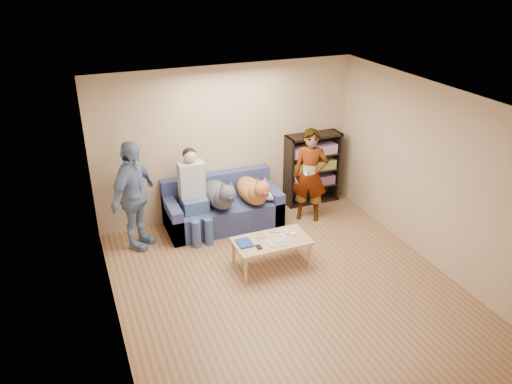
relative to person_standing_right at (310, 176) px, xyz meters
name	(u,v)px	position (x,y,z in m)	size (l,w,h in m)	color
ground	(289,289)	(-1.20, -1.74, -0.80)	(5.00, 5.00, 0.00)	brown
ceiling	(295,104)	(-1.20, -1.74, 1.80)	(5.00, 5.00, 0.00)	white
wall_back	(227,142)	(-1.20, 0.76, 0.50)	(4.50, 4.50, 0.00)	tan
wall_front	(420,330)	(-1.20, -4.24, 0.50)	(4.50, 4.50, 0.00)	tan
wall_left	(108,239)	(-3.45, -1.74, 0.50)	(5.00, 5.00, 0.00)	tan
wall_right	(435,178)	(1.05, -1.74, 0.50)	(5.00, 5.00, 0.00)	tan
blanket	(272,195)	(-0.64, 0.14, -0.31)	(0.40, 0.34, 0.14)	#ABABB0
person_standing_right	(310,176)	(0.00, 0.00, 0.00)	(0.59, 0.39, 1.61)	gray
person_standing_left	(134,196)	(-2.90, 0.18, 0.06)	(1.02, 0.42, 1.73)	#6E8DB0
held_controller	(305,174)	(-0.20, -0.20, 0.15)	(0.04, 0.11, 0.03)	white
notebook_blue	(245,243)	(-1.58, -1.04, -0.37)	(0.20, 0.26, 0.03)	navy
papers	(278,242)	(-1.13, -1.19, -0.38)	(0.26, 0.20, 0.01)	beige
magazine	(279,240)	(-1.10, -1.17, -0.36)	(0.22, 0.17, 0.01)	#AA9F88
camera_silver	(261,236)	(-1.30, -0.97, -0.36)	(0.11, 0.06, 0.05)	silver
controller_a	(286,232)	(-0.90, -0.99, -0.37)	(0.04, 0.13, 0.03)	silver
controller_b	(293,234)	(-0.82, -1.07, -0.37)	(0.09, 0.06, 0.03)	white
headphone_cup_a	(285,237)	(-0.98, -1.11, -0.37)	(0.07, 0.07, 0.02)	silver
headphone_cup_b	(282,235)	(-0.98, -1.03, -0.37)	(0.07, 0.07, 0.02)	silver
pen_orange	(275,245)	(-1.20, -1.25, -0.38)	(0.01, 0.01, 0.14)	#D5591E
pen_black	(274,232)	(-1.06, -0.91, -0.38)	(0.01, 0.01, 0.14)	black
wallet	(259,247)	(-1.43, -1.21, -0.38)	(0.07, 0.12, 0.01)	black
sofa	(222,209)	(-1.45, 0.36, -0.52)	(1.90, 0.85, 0.82)	#515B93
person_seated	(193,190)	(-1.96, 0.23, -0.03)	(0.40, 0.73, 1.47)	#446997
dog_gray	(220,195)	(-1.54, 0.18, -0.16)	(0.43, 1.26, 0.62)	#4E5059
dog_tan	(253,191)	(-0.98, 0.13, -0.16)	(0.42, 1.17, 0.61)	#A85833
coffee_table	(272,243)	(-1.18, -1.09, -0.43)	(1.10, 0.60, 0.42)	tan
bookshelf	(312,167)	(0.35, 0.59, -0.13)	(1.00, 0.34, 1.30)	black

